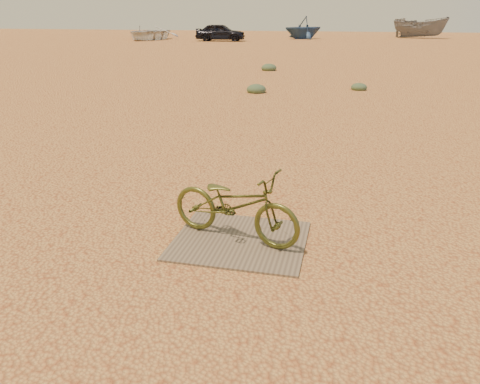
% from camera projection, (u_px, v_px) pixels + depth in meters
% --- Properties ---
extents(ground, '(120.00, 120.00, 0.00)m').
position_uv_depth(ground, '(281.00, 255.00, 4.60)').
color(ground, tan).
rests_on(ground, ground).
extents(plywood_board, '(1.35, 1.20, 0.02)m').
position_uv_depth(plywood_board, '(240.00, 240.00, 4.87)').
color(plywood_board, '#76674E').
rests_on(plywood_board, ground).
extents(bicycle, '(1.52, 0.86, 0.76)m').
position_uv_depth(bicycle, '(235.00, 204.00, 4.77)').
color(bicycle, '#4A4E1D').
rests_on(bicycle, plywood_board).
extents(car, '(4.23, 1.97, 1.40)m').
position_uv_depth(car, '(220.00, 32.00, 39.17)').
color(car, black).
rests_on(car, ground).
extents(boat_near_left, '(4.47, 6.02, 1.20)m').
position_uv_depth(boat_near_left, '(148.00, 33.00, 41.04)').
color(boat_near_left, silver).
rests_on(boat_near_left, ground).
extents(boat_far_left, '(4.97, 4.91, 1.98)m').
position_uv_depth(boat_far_left, '(303.00, 27.00, 42.36)').
color(boat_far_left, navy).
rests_on(boat_far_left, ground).
extents(boat_mid_right, '(5.19, 3.03, 1.89)m').
position_uv_depth(boat_mid_right, '(420.00, 27.00, 43.56)').
color(boat_mid_right, slate).
rests_on(boat_mid_right, ground).
extents(kale_a, '(0.58, 0.58, 0.32)m').
position_uv_depth(kale_a, '(256.00, 92.00, 13.99)').
color(kale_a, '#576C4A').
rests_on(kale_a, ground).
extents(kale_b, '(0.49, 0.49, 0.27)m').
position_uv_depth(kale_b, '(359.00, 90.00, 14.45)').
color(kale_b, '#576C4A').
rests_on(kale_b, ground).
extents(kale_c, '(0.63, 0.63, 0.35)m').
position_uv_depth(kale_c, '(269.00, 70.00, 19.36)').
color(kale_c, '#576C4A').
rests_on(kale_c, ground).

